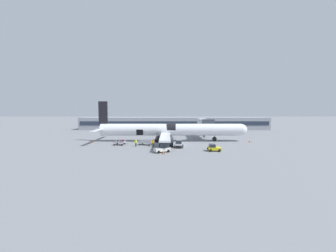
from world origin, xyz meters
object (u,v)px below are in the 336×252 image
ground_crew_driver (154,143)px  baggage_cart_loading (146,143)px  airplane (170,130)px  baggage_tug_mid (214,148)px  baggage_tug_lead (163,149)px  baggage_tug_rear (179,144)px  baggage_cart_queued (121,143)px  ground_crew_loader_a (137,143)px  ground_crew_loader_b (164,141)px

ground_crew_driver → baggage_cart_loading: bearing=130.2°
airplane → baggage_tug_mid: (8.77, -13.51, -2.31)m
airplane → baggage_tug_lead: bearing=-95.2°
baggage_tug_rear → ground_crew_driver: 5.83m
baggage_cart_queued → ground_crew_loader_a: 4.46m
baggage_cart_queued → ground_crew_loader_b: size_ratio=2.08×
baggage_tug_rear → ground_crew_loader_b: (-3.37, 3.85, 0.17)m
baggage_tug_mid → ground_crew_loader_a: size_ratio=1.67×
ground_crew_loader_b → ground_crew_driver: (-2.33, -2.66, 0.00)m
baggage_cart_loading → airplane: bearing=48.0°
baggage_tug_mid → baggage_cart_loading: size_ratio=0.63×
ground_crew_loader_b → baggage_cart_queued: bearing=-177.0°
baggage_tug_mid → airplane: bearing=123.0°
baggage_tug_rear → baggage_cart_queued: 14.00m
baggage_tug_lead → ground_crew_loader_a: 9.08m
baggage_tug_rear → ground_crew_loader_a: (-9.58, 1.39, 0.15)m
baggage_cart_queued → ground_crew_loader_a: bearing=-25.5°
airplane → baggage_tug_rear: size_ratio=12.96×
baggage_tug_lead → ground_crew_loader_a: (-6.23, 6.60, 0.19)m
baggage_tug_mid → ground_crew_loader_a: (-16.33, 5.38, 0.24)m
baggage_cart_loading → ground_crew_driver: bearing=-49.8°
baggage_tug_rear → ground_crew_loader_b: 5.12m
ground_crew_loader_a → ground_crew_loader_b: size_ratio=0.98×
baggage_tug_lead → ground_crew_driver: size_ratio=2.04×
baggage_tug_lead → baggage_cart_queued: bearing=140.3°
baggage_tug_mid → ground_crew_loader_b: bearing=142.2°
baggage_cart_queued → ground_crew_loader_b: ground_crew_loader_b is taller
baggage_cart_loading → ground_crew_driver: size_ratio=2.62×
airplane → ground_crew_loader_a: airplane is taller
baggage_tug_rear → ground_crew_loader_a: size_ratio=1.92×
airplane → ground_crew_loader_a: bearing=-132.9°
baggage_tug_mid → ground_crew_driver: 13.50m
baggage_tug_lead → baggage_tug_mid: (10.10, 1.22, -0.05)m
baggage_tug_mid → ground_crew_driver: bearing=157.4°
ground_crew_driver → baggage_tug_rear: bearing=-11.7°
airplane → baggage_cart_queued: size_ratio=11.71×
ground_crew_loader_b → baggage_tug_lead: bearing=-89.9°
baggage_cart_queued → baggage_tug_mid: bearing=-19.7°
baggage_cart_loading → ground_crew_driver: (1.85, -2.19, 0.33)m
baggage_tug_lead → ground_crew_loader_b: ground_crew_loader_b is taller
airplane → ground_crew_loader_a: 11.29m
baggage_cart_queued → ground_crew_loader_a: (4.02, -1.92, 0.30)m
baggage_tug_rear → baggage_cart_queued: (-13.60, 3.30, -0.15)m
baggage_tug_rear → ground_crew_loader_a: 9.68m
baggage_tug_rear → ground_crew_driver: size_ratio=1.88×
baggage_cart_queued → baggage_tug_lead: bearing=-39.7°
airplane → ground_crew_loader_a: (-7.56, -8.13, -2.07)m
baggage_cart_loading → baggage_tug_mid: bearing=-27.3°
baggage_tug_lead → ground_crew_driver: (-2.36, 6.40, 0.21)m
ground_crew_driver → ground_crew_loader_a: bearing=177.0°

